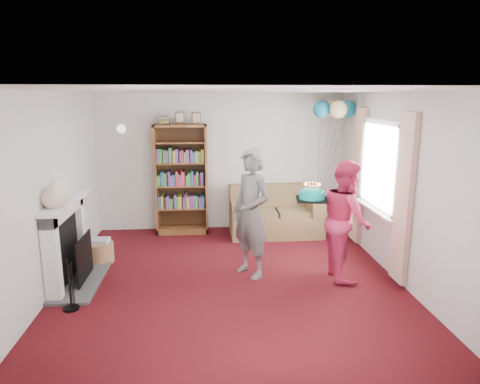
{
  "coord_description": "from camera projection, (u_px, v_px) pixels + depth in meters",
  "views": [
    {
      "loc": [
        -0.33,
        -5.3,
        2.43
      ],
      "look_at": [
        0.18,
        0.6,
        1.1
      ],
      "focal_mm": 32.0,
      "sensor_mm": 36.0,
      "label": 1
    }
  ],
  "objects": [
    {
      "name": "ground",
      "position": [
        231.0,
        282.0,
        5.71
      ],
      "size": [
        5.0,
        5.0,
        0.0
      ],
      "primitive_type": "plane",
      "color": "#380908",
      "rests_on": "ground"
    },
    {
      "name": "wall_back",
      "position": [
        221.0,
        162.0,
        7.88
      ],
      "size": [
        4.5,
        0.02,
        2.5
      ],
      "primitive_type": "cube",
      "color": "silver",
      "rests_on": "ground"
    },
    {
      "name": "wall_left",
      "position": [
        47.0,
        195.0,
        5.25
      ],
      "size": [
        0.02,
        5.0,
        2.5
      ],
      "primitive_type": "cube",
      "color": "silver",
      "rests_on": "ground"
    },
    {
      "name": "wall_right",
      "position": [
        401.0,
        188.0,
        5.63
      ],
      "size": [
        0.02,
        5.0,
        2.5
      ],
      "primitive_type": "cube",
      "color": "silver",
      "rests_on": "ground"
    },
    {
      "name": "ceiling",
      "position": [
        230.0,
        90.0,
        5.16
      ],
      "size": [
        4.5,
        5.0,
        0.01
      ],
      "primitive_type": "cube",
      "color": "white",
      "rests_on": "wall_back"
    },
    {
      "name": "fireplace",
      "position": [
        71.0,
        246.0,
        5.61
      ],
      "size": [
        0.55,
        1.8,
        1.12
      ],
      "color": "#3F3F42",
      "rests_on": "ground"
    },
    {
      "name": "window_bay",
      "position": [
        379.0,
        183.0,
        6.22
      ],
      "size": [
        0.14,
        2.02,
        2.2
      ],
      "color": "white",
      "rests_on": "ground"
    },
    {
      "name": "wall_sconce",
      "position": [
        121.0,
        129.0,
        7.45
      ],
      "size": [
        0.16,
        0.23,
        0.16
      ],
      "color": "gold",
      "rests_on": "ground"
    },
    {
      "name": "bookcase",
      "position": [
        182.0,
        180.0,
        7.68
      ],
      "size": [
        0.93,
        0.42,
        2.17
      ],
      "color": "#472B14",
      "rests_on": "ground"
    },
    {
      "name": "sofa",
      "position": [
        275.0,
        216.0,
        7.73
      ],
      "size": [
        1.62,
        0.86,
        0.86
      ],
      "rotation": [
        0.0,
        0.0,
        0.01
      ],
      "color": "brown",
      "rests_on": "ground"
    },
    {
      "name": "wicker_basket",
      "position": [
        100.0,
        252.0,
        6.39
      ],
      "size": [
        0.4,
        0.4,
        0.36
      ],
      "rotation": [
        0.0,
        0.0,
        -0.07
      ],
      "color": "#8E6642",
      "rests_on": "ground"
    },
    {
      "name": "person_striped",
      "position": [
        251.0,
        214.0,
        5.78
      ],
      "size": [
        0.72,
        0.77,
        1.76
      ],
      "primitive_type": "imported",
      "rotation": [
        0.0,
        0.0,
        -0.95
      ],
      "color": "black",
      "rests_on": "ground"
    },
    {
      "name": "person_magenta",
      "position": [
        346.0,
        220.0,
        5.75
      ],
      "size": [
        0.63,
        0.8,
        1.62
      ],
      "primitive_type": "imported",
      "rotation": [
        0.0,
        0.0,
        1.55
      ],
      "color": "#D12957",
      "rests_on": "ground"
    },
    {
      "name": "birthday_cake",
      "position": [
        312.0,
        195.0,
        5.62
      ],
      "size": [
        0.4,
        0.4,
        0.22
      ],
      "rotation": [
        0.0,
        0.0,
        -0.16
      ],
      "color": "black",
      "rests_on": "ground"
    },
    {
      "name": "balloons",
      "position": [
        334.0,
        109.0,
        7.24
      ],
      "size": [
        0.74,
        0.74,
        1.72
      ],
      "color": "#3F3F3F",
      "rests_on": "ground"
    },
    {
      "name": "mantel_vase",
      "position": [
        54.0,
        194.0,
        5.1
      ],
      "size": [
        0.42,
        0.42,
        0.34
      ],
      "primitive_type": "imported",
      "rotation": [
        0.0,
        0.0,
        0.39
      ],
      "color": "beige",
      "rests_on": "fireplace"
    }
  ]
}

